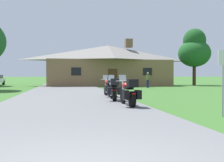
% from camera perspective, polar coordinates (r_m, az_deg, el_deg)
% --- Properties ---
extents(ground_plane, '(500.00, 500.00, 0.00)m').
position_cam_1_polar(ground_plane, '(23.29, -9.64, -2.07)').
color(ground_plane, '#386628').
extents(asphalt_driveway, '(6.40, 80.00, 0.06)m').
position_cam_1_polar(asphalt_driveway, '(21.30, -9.60, -2.29)').
color(asphalt_driveway, slate).
rests_on(asphalt_driveway, ground).
extents(motorcycle_red_nearest_to_camera, '(0.75, 2.08, 1.30)m').
position_cam_1_polar(motorcycle_red_nearest_to_camera, '(10.92, 3.68, -2.56)').
color(motorcycle_red_nearest_to_camera, black).
rests_on(motorcycle_red_nearest_to_camera, asphalt_driveway).
extents(motorcycle_white_second_in_row, '(0.80, 2.08, 1.30)m').
position_cam_1_polar(motorcycle_white_second_in_row, '(13.40, 0.32, -1.86)').
color(motorcycle_white_second_in_row, black).
rests_on(motorcycle_white_second_in_row, asphalt_driveway).
extents(motorcycle_red_farthest_in_row, '(0.79, 2.08, 1.30)m').
position_cam_1_polar(motorcycle_red_farthest_in_row, '(15.86, -0.62, -1.38)').
color(motorcycle_red_farthest_in_row, black).
rests_on(motorcycle_red_farthest_in_row, asphalt_driveway).
extents(stone_lodge, '(16.15, 7.08, 6.13)m').
position_cam_1_polar(stone_lodge, '(34.21, -0.84, 3.50)').
color(stone_lodge, brown).
rests_on(stone_lodge, ground).
extents(bystander_olive_shirt_near_lodge, '(0.38, 0.47, 1.67)m').
position_cam_1_polar(bystander_olive_shirt_near_lodge, '(28.54, 7.79, 0.41)').
color(bystander_olive_shirt_near_lodge, navy).
rests_on(bystander_olive_shirt_near_lodge, ground).
extents(metal_signpost_roadside, '(0.36, 0.06, 2.14)m').
position_cam_1_polar(metal_signpost_roadside, '(9.13, 22.96, 1.27)').
color(metal_signpost_roadside, '#9EA0A5').
rests_on(metal_signpost_roadside, ground).
extents(tree_right_of_lodge, '(4.26, 4.26, 7.58)m').
position_cam_1_polar(tree_right_of_lodge, '(36.95, 17.46, 6.51)').
color(tree_right_of_lodge, '#422D19').
rests_on(tree_right_of_lodge, ground).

